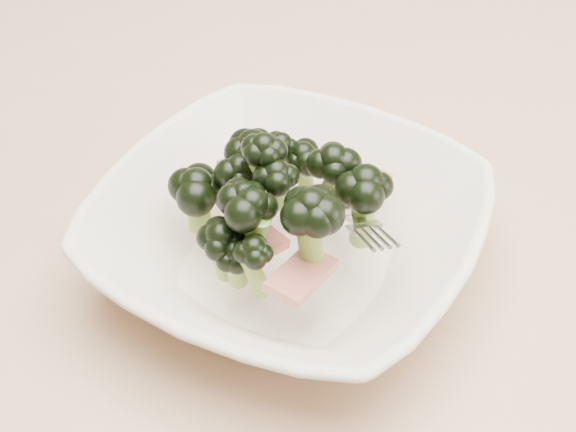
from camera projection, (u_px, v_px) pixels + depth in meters
The scene contains 2 objects.
dining_table at pixel (415, 292), 0.70m from camera, with size 1.20×0.80×0.75m.
broccoli_dish at pixel (286, 229), 0.56m from camera, with size 0.34×0.34×0.12m.
Camera 1 is at (-0.05, -0.49, 1.17)m, focal length 50.00 mm.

